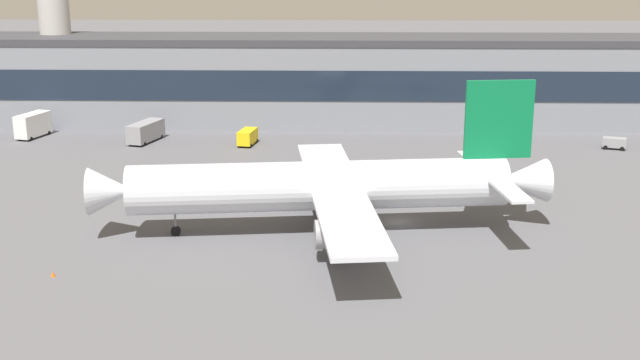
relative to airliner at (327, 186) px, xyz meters
The scene contains 8 objects.
ground_plane 10.42m from the airliner, 22.22° to the left, with size 600.00×600.00×0.00m, color #56565B.
terminal_building 62.32m from the airliner, 82.40° to the left, with size 192.36×15.66×16.08m.
airliner is the anchor object (origin of this frame).
crew_van 45.73m from the airliner, 107.66° to the left, with size 3.05×5.50×2.55m.
catering_truck 70.41m from the airliner, 136.86° to the left, with size 4.45×7.63×4.15m.
fuel_truck 54.94m from the airliner, 124.70° to the left, with size 5.03×8.85×3.35m.
baggage_tug 62.22m from the airliner, 42.52° to the left, with size 4.06×3.07×1.85m.
traffic_cone_0 30.68m from the airliner, 151.83° to the right, with size 0.44×0.44×0.55m, color #F2590C.
Camera 1 is at (-6.78, -92.21, 30.73)m, focal length 46.17 mm.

